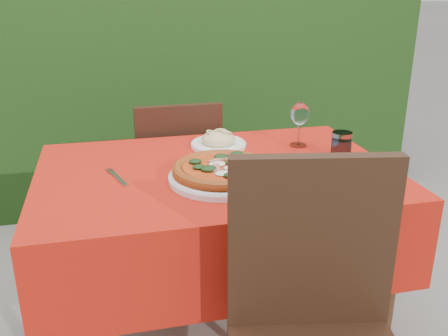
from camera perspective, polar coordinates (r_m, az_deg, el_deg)
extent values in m
cube|color=black|center=(3.26, -6.92, 10.25)|extent=(3.20, 0.55, 1.60)
cube|color=#462816|center=(1.80, -0.98, -0.93)|extent=(1.20, 0.80, 0.04)
cylinder|color=#462816|center=(1.89, 18.22, -13.76)|extent=(0.05, 0.05, 0.70)
cylinder|color=#462816|center=(2.24, -16.61, -7.75)|extent=(0.05, 0.05, 0.70)
cylinder|color=#462816|center=(2.40, 10.02, -5.11)|extent=(0.05, 0.05, 0.70)
cube|color=red|center=(1.86, -0.96, -4.72)|extent=(1.26, 0.86, 0.32)
cube|color=black|center=(1.34, 10.00, -8.41)|extent=(0.44, 0.12, 0.49)
cube|color=black|center=(2.52, -5.54, -1.86)|extent=(0.40, 0.40, 0.04)
cube|color=black|center=(2.28, -5.07, 1.89)|extent=(0.39, 0.04, 0.43)
cylinder|color=black|center=(2.79, -2.49, -4.42)|extent=(0.03, 0.03, 0.40)
cylinder|color=black|center=(2.75, -9.39, -5.08)|extent=(0.03, 0.03, 0.40)
cylinder|color=black|center=(2.49, -0.93, -7.62)|extent=(0.03, 0.03, 0.40)
cylinder|color=black|center=(2.45, -8.69, -8.43)|extent=(0.03, 0.03, 0.40)
cylinder|color=white|center=(1.69, -0.19, -1.13)|extent=(0.36, 0.36, 0.02)
cylinder|color=#BB551A|center=(1.68, -0.19, -0.43)|extent=(0.38, 0.38, 0.02)
cylinder|color=#991809|center=(1.67, -0.19, 0.10)|extent=(0.31, 0.31, 0.01)
cylinder|color=white|center=(2.03, -0.64, 2.66)|extent=(0.22, 0.22, 0.02)
ellipsoid|color=beige|center=(2.02, -0.64, 3.33)|extent=(0.17, 0.17, 0.06)
cylinder|color=silver|center=(1.94, 13.26, 2.58)|extent=(0.08, 0.08, 0.10)
cylinder|color=#96B9CB|center=(1.95, 13.22, 2.16)|extent=(0.06, 0.06, 0.07)
cylinder|color=white|center=(2.06, 8.47, 2.59)|extent=(0.07, 0.07, 0.01)
cylinder|color=white|center=(2.05, 8.54, 3.92)|extent=(0.01, 0.01, 0.09)
ellipsoid|color=white|center=(2.03, 8.67, 6.17)|extent=(0.07, 0.07, 0.09)
cube|color=silver|center=(1.73, -11.95, -1.20)|extent=(0.08, 0.20, 0.01)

